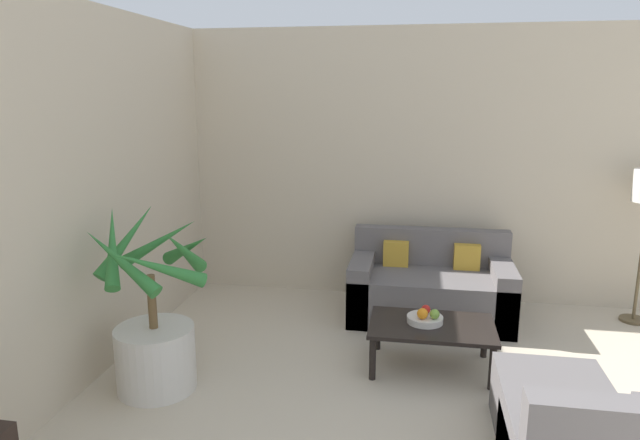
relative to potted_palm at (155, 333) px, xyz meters
name	(u,v)px	position (x,y,z in m)	size (l,w,h in m)	color
wall_back	(520,169)	(2.76, 2.26, 0.93)	(8.14, 0.06, 2.70)	beige
potted_palm	(155,333)	(0.00, 0.00, 0.00)	(0.83, 0.91, 1.33)	beige
sofa_loveseat	(430,289)	(1.94, 1.68, -0.14)	(1.48, 0.81, 0.79)	#605B5B
coffee_table	(432,330)	(1.93, 0.65, -0.11)	(0.94, 0.61, 0.36)	black
fruit_bowl	(425,319)	(1.88, 0.68, -0.04)	(0.27, 0.27, 0.05)	beige
apple_red	(426,309)	(1.89, 0.73, 0.02)	(0.07, 0.07, 0.07)	red
apple_green	(435,314)	(1.95, 0.64, 0.02)	(0.08, 0.08, 0.08)	olive
orange_fruit	(422,314)	(1.86, 0.62, 0.03)	(0.08, 0.08, 0.08)	orange
ottoman	(550,404)	(2.65, -0.10, -0.23)	(0.65, 0.55, 0.39)	#605B5B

